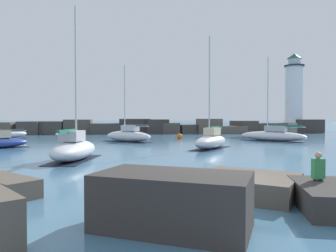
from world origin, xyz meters
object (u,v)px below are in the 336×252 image
mooring_buoy_orange_near (179,136)px  sailboat_moored_2 (211,141)px  lighthouse (294,98)px  person_on_rocks (318,175)px  sailboat_moored_4 (273,135)px  sailboat_moored_5 (128,135)px  sailboat_moored_6 (74,149)px

mooring_buoy_orange_near → sailboat_moored_2: bearing=-86.4°
lighthouse → mooring_buoy_orange_near: 27.04m
mooring_buoy_orange_near → person_on_rocks: (-0.42, -31.06, 0.57)m
sailboat_moored_2 → sailboat_moored_4: (9.41, 8.18, -0.04)m
sailboat_moored_2 → sailboat_moored_5: bearing=128.6°
sailboat_moored_2 → lighthouse: bearing=50.7°
sailboat_moored_6 → person_on_rocks: bearing=-51.2°
lighthouse → sailboat_moored_6: lighthouse is taller
sailboat_moored_2 → sailboat_moored_4: size_ratio=0.99×
sailboat_moored_2 → sailboat_moored_6: bearing=-148.6°
sailboat_moored_6 → person_on_rocks: size_ratio=6.00×
sailboat_moored_5 → sailboat_moored_6: 15.91m
sailboat_moored_4 → person_on_rocks: sailboat_moored_4 is taller
sailboat_moored_6 → mooring_buoy_orange_near: sailboat_moored_6 is taller
sailboat_moored_6 → mooring_buoy_orange_near: (9.85, 19.34, -0.38)m
sailboat_moored_6 → mooring_buoy_orange_near: 21.71m
sailboat_moored_4 → sailboat_moored_5: 16.64m
sailboat_moored_2 → mooring_buoy_orange_near: (-0.80, 12.84, -0.35)m
person_on_rocks → sailboat_moored_4: bearing=68.1°
sailboat_moored_5 → person_on_rocks: (6.00, -27.25, 0.22)m
sailboat_moored_2 → person_on_rocks: sailboat_moored_2 is taller
person_on_rocks → sailboat_moored_5: bearing=102.4°
sailboat_moored_2 → sailboat_moored_4: 12.47m
sailboat_moored_5 → sailboat_moored_2: bearing=-51.4°
sailboat_moored_5 → sailboat_moored_6: sailboat_moored_6 is taller
sailboat_moored_2 → sailboat_moored_6: sailboat_moored_6 is taller
lighthouse → sailboat_moored_6: 46.65m
sailboat_moored_5 → mooring_buoy_orange_near: size_ratio=9.51×
person_on_rocks → sailboat_moored_6: bearing=128.8°
sailboat_moored_2 → person_on_rocks: 18.26m
sailboat_moored_4 → lighthouse: bearing=56.2°
sailboat_moored_4 → person_on_rocks: bearing=-111.9°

